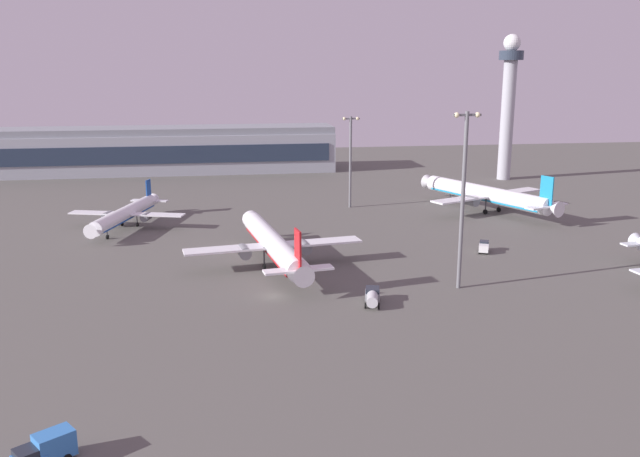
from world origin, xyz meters
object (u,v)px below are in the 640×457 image
Objects in this scene: control_tower at (508,98)px; airplane_taxiway_distant at (487,195)px; catering_truck at (46,449)px; apron_light_central at (463,191)px; airplane_mid_apron at (274,244)px; airplane_terminal_side at (126,214)px; fuel_truck at (372,296)px; baggage_tractor at (484,247)px; apron_light_west at (350,156)px.

airplane_taxiway_distant is at bearing -118.51° from control_tower.
control_tower is at bearing -71.80° from catering_truck.
apron_light_central is at bearing -140.25° from airplane_taxiway_distant.
control_tower is 1.08× the size of airplane_mid_apron.
airplane_terminal_side is 5.36× the size of fuel_truck.
fuel_truck is at bearing -81.91° from catering_truck.
baggage_tractor is (71.44, 65.51, -0.40)m from catering_truck.
apron_light_central is at bearing 32.74° from fuel_truck.
airplane_taxiway_distant is 79.74m from fuel_truck.
airplane_taxiway_distant is 135.71m from catering_truck.
apron_light_central is at bearing -117.44° from control_tower.
control_tower reaches higher than apron_light_central.
baggage_tractor is (-42.97, -87.34, -26.25)m from control_tower.
catering_truck is 56.66m from fuel_truck.
control_tower is 192.67m from catering_truck.
apron_light_central reaches higher than baggage_tractor.
airplane_taxiway_distant is at bearing 91.40° from baggage_tractor.
control_tower is 100.82m from baggage_tractor.
airplane_terminal_side is 92.45m from airplane_taxiway_distant.
apron_light_west is (11.52, 75.92, 12.83)m from fuel_truck.
fuel_truck is 40.28m from baggage_tractor.
baggage_tractor is at bearing -69.32° from apron_light_west.
airplane_taxiway_distant is at bearing 63.46° from apron_light_central.
airplane_taxiway_distant is 41.50m from baggage_tractor.
airplane_taxiway_distant reaches higher than catering_truck.
apron_light_west reaches higher than catering_truck.
airplane_mid_apron reaches higher than baggage_tractor.
airplane_terminal_side is at bearing 159.13° from airplane_taxiway_distant.
apron_light_central is at bearing -38.80° from airplane_mid_apron.
fuel_truck reaches higher than baggage_tractor.
airplane_terminal_side is at bearing 139.02° from apron_light_central.
catering_truck reaches higher than fuel_truck.
apron_light_central is (58.11, 44.43, 15.54)m from catering_truck.
airplane_taxiway_distant is 9.77× the size of baggage_tractor.
fuel_truck is (-73.03, -114.16, -26.06)m from control_tower.
catering_truck is at bearing -126.82° from control_tower.
control_tower is 60.56m from airplane_taxiway_distant.
baggage_tractor is (76.12, -33.46, -2.33)m from airplane_terminal_side.
airplane_terminal_side is at bearing -155.66° from control_tower.
apron_light_west reaches higher than baggage_tractor.
catering_truck is 0.24× the size of apron_light_west.
control_tower reaches higher than baggage_tractor.
control_tower is 10.50× the size of baggage_tractor.
airplane_mid_apron is 9.69× the size of baggage_tractor.
catering_truck is at bearing 109.07° from airplane_terminal_side.
apron_light_central reaches higher than airplane_taxiway_distant.
fuel_truck is at bearing -98.63° from apron_light_west.
catering_truck is 74.79m from apron_light_central.
airplane_terminal_side is 84.28m from apron_light_central.
airplane_mid_apron is at bearing -116.04° from apron_light_west.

